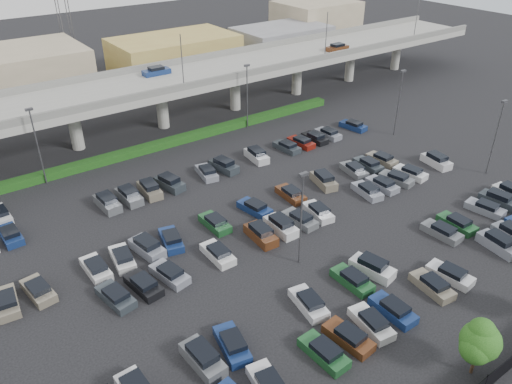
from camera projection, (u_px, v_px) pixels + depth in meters
ground at (253, 226)px, 56.30m from camera, size 280.00×280.00×0.00m
overpass at (129, 92)px, 75.12m from camera, size 150.00×13.00×15.80m
hedge at (155, 146)px, 73.56m from camera, size 66.00×1.60×1.10m
tree_row at (472, 349)px, 36.29m from camera, size 65.07×3.66×5.94m
parked_cars at (271, 236)px, 53.59m from camera, size 63.05×41.64×1.67m
light_poles at (210, 182)px, 52.48m from camera, size 66.90×48.38×10.30m
distant_buildings at (129, 57)px, 104.02m from camera, size 138.00×24.00×9.00m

